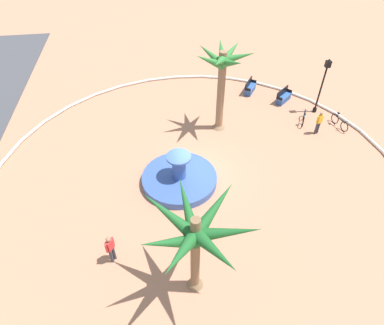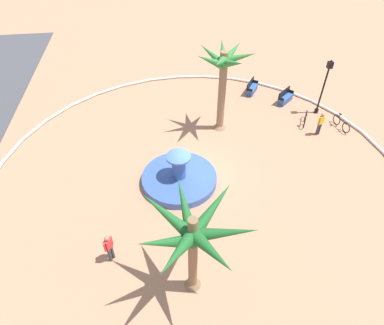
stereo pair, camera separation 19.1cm
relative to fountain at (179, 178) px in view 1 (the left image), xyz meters
name	(u,v)px [view 1 (the left image)]	position (x,y,z in m)	size (l,w,h in m)	color
ground_plane	(197,173)	(0.59, -1.12, -0.29)	(80.00, 80.00, 0.00)	tan
plaza_curb	(197,171)	(0.59, -1.12, -0.19)	(23.85, 23.85, 0.20)	silver
fountain	(179,178)	(0.00, 0.00, 0.00)	(4.23, 4.23, 1.94)	#38569E
palm_tree_near_fountain	(195,235)	(-6.29, 0.12, 3.35)	(4.52, 4.45, 4.71)	brown
palm_tree_by_curb	(222,71)	(4.85, -3.31, 3.92)	(3.77, 3.75, 5.68)	#8E6B4C
bench_east	(283,97)	(7.43, -8.89, 0.05)	(1.43, 1.53, 1.00)	#335BA8
bench_west	(250,88)	(9.18, -6.77, 0.05)	(1.61, 1.30, 1.00)	#335BA8
lamppost	(323,82)	(5.73, -10.68, 2.10)	(0.32, 0.32, 4.08)	black
bicycle_red_frame	(340,122)	(3.68, -11.51, 0.09)	(1.70, 0.48, 0.94)	black
bicycle_by_lamppost	(304,118)	(4.56, -9.30, 0.09)	(1.55, 0.86, 0.94)	black
person_cyclist_photo	(319,122)	(3.20, -9.65, 0.64)	(0.30, 0.51, 1.67)	#33333D
person_pedestrian_stroll	(111,248)	(-4.53, 3.57, 0.66)	(0.44, 0.37, 1.69)	#33333D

